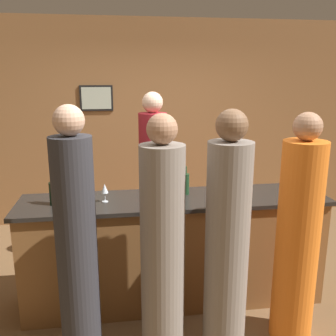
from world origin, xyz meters
The scene contains 15 objects.
ground_plane centered at (0.00, 0.00, 0.00)m, with size 14.00×14.00×0.00m, color brown.
back_wall centered at (0.00, 2.14, 1.40)m, with size 8.00×0.08×2.80m.
bar_counter centered at (0.00, 0.00, 0.50)m, with size 2.72×0.62×1.00m.
bartender centered at (-0.12, 0.68, 0.90)m, with size 0.29×0.29×1.89m.
guest_0 centered at (0.84, -0.64, 0.84)m, with size 0.32×0.32×1.80m.
guest_1 centered at (-0.21, -0.70, 0.85)m, with size 0.31×0.31×1.81m.
guest_2 centered at (0.26, -0.73, 0.87)m, with size 0.31×0.31×1.84m.
guest_3 centered at (-0.80, -0.66, 0.89)m, with size 0.28×0.28×1.87m.
wine_bottle_0 centered at (-1.03, -0.02, 1.10)m, with size 0.08×0.08×0.26m.
wine_bottle_1 centered at (0.11, 0.10, 1.10)m, with size 0.07×0.07×0.26m.
wine_glass_0 centered at (-0.61, -0.01, 1.11)m, with size 0.06×0.06×0.16m.
wine_glass_1 centered at (1.17, -0.13, 1.14)m, with size 0.08×0.08×0.19m.
wine_glass_2 centered at (-0.09, -0.18, 1.11)m, with size 0.06×0.06×0.16m.
wine_glass_3 centered at (0.44, -0.24, 1.11)m, with size 0.07×0.07×0.15m.
wine_glass_4 centered at (0.53, -0.15, 1.12)m, with size 0.07×0.07×0.17m.
Camera 1 is at (-0.52, -3.09, 2.05)m, focal length 40.00 mm.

